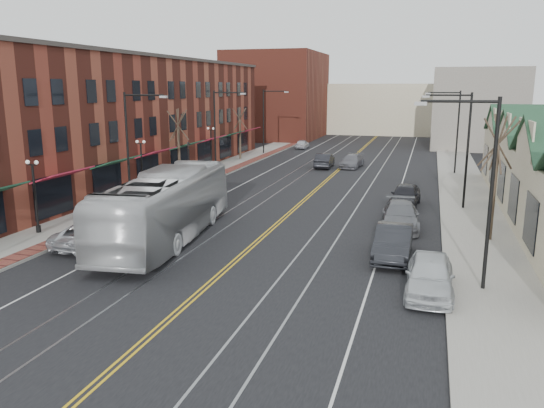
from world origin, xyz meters
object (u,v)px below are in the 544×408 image
Objects in this scene: parked_suv at (93,233)px; parked_car_a at (430,275)px; transit_bus at (167,206)px; parked_car_b at (393,242)px; parked_car_d at (405,195)px; parked_car_c at (400,216)px.

parked_suv is 1.05× the size of parked_car_a.
parked_car_b is (12.50, 0.30, -1.12)m from transit_bus.
parked_car_c is at bearing -86.11° from parked_car_d.
parked_suv is at bearing 27.50° from transit_bus.
parked_car_c is at bearing -159.24° from transit_bus.
parked_car_d is at bearing 96.34° from parked_car_a.
parked_car_b is at bearing -86.11° from parked_car_d.
transit_bus is 2.57× the size of parked_car_c.
parked_car_a is 0.89× the size of parked_car_c.
parked_suv is at bearing 174.07° from parked_car_a.
parked_suv is 16.01m from parked_car_b.
parked_car_c reaches higher than parked_suv.
parked_car_b is 0.93× the size of parked_car_c.
parked_car_b reaches higher than parked_car_a.
parked_suv is 21.81m from parked_car_d.
parked_car_a is 4.79m from parked_car_b.
transit_bus reaches higher than parked_suv.
transit_bus reaches higher than parked_car_b.
parked_car_c is (0.00, 6.10, -0.04)m from parked_car_b.
parked_car_a reaches higher than parked_car_c.
parked_car_b is 12.50m from parked_car_d.
transit_bus is 2.77× the size of parked_car_b.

